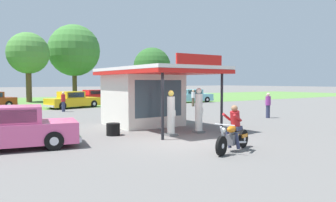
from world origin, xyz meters
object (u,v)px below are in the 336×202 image
(motorcycle_with_rider, at_px, (234,132))
(spare_tire_stack, at_px, (113,129))
(parked_car_back_row_centre_right, at_px, (97,97))
(parked_car_back_row_right, at_px, (73,100))
(gas_pump_offside, at_px, (199,112))
(parked_car_back_row_centre, at_px, (190,96))
(featured_classic_sedan, at_px, (0,130))
(bystander_chatting_near_pumps, at_px, (268,105))
(bystander_admiring_sedan, at_px, (63,101))
(bystander_leaning_by_kiosk, at_px, (168,99))
(gas_pump_nearside, at_px, (171,115))
(bystander_strolling_foreground, at_px, (193,98))

(motorcycle_with_rider, height_order, spare_tire_stack, motorcycle_with_rider)
(parked_car_back_row_centre_right, xyz_separation_m, parked_car_back_row_right, (-4.06, -4.46, -0.01))
(gas_pump_offside, xyz_separation_m, parked_car_back_row_right, (-0.30, 17.65, -0.28))
(parked_car_back_row_centre, height_order, parked_car_back_row_right, parked_car_back_row_centre)
(featured_classic_sedan, xyz_separation_m, bystander_chatting_near_pumps, (15.89, 1.24, 0.19))
(parked_car_back_row_centre, xyz_separation_m, bystander_admiring_sedan, (-15.61, -3.65, 0.15))
(parked_car_back_row_right, bearing_deg, bystander_admiring_sedan, -118.45)
(parked_car_back_row_centre_right, distance_m, bystander_chatting_near_pumps, 20.27)
(motorcycle_with_rider, xyz_separation_m, spare_tire_stack, (-2.04, 5.34, -0.38))
(featured_classic_sedan, distance_m, parked_car_back_row_right, 18.43)
(bystander_leaning_by_kiosk, height_order, bystander_admiring_sedan, bystander_leaning_by_kiosk)
(featured_classic_sedan, relative_size, bystander_chatting_near_pumps, 3.46)
(featured_classic_sedan, xyz_separation_m, parked_car_back_row_centre, (21.67, 16.96, 0.00))
(motorcycle_with_rider, height_order, bystander_leaning_by_kiosk, bystander_leaning_by_kiosk)
(bystander_admiring_sedan, distance_m, spare_tire_stack, 12.88)
(featured_classic_sedan, bearing_deg, motorcycle_with_rider, -36.15)
(gas_pump_nearside, bearing_deg, featured_classic_sedan, 171.44)
(parked_car_back_row_centre, relative_size, spare_tire_stack, 9.49)
(bystander_chatting_near_pumps, bearing_deg, spare_tire_stack, -176.44)
(featured_classic_sedan, xyz_separation_m, bystander_admiring_sedan, (6.06, 13.30, 0.15))
(parked_car_back_row_centre, distance_m, parked_car_back_row_centre_right, 10.58)
(bystander_admiring_sedan, relative_size, spare_tire_stack, 2.65)
(gas_pump_nearside, distance_m, bystander_admiring_sedan, 14.31)
(gas_pump_offside, height_order, motorcycle_with_rider, gas_pump_offside)
(gas_pump_offside, xyz_separation_m, parked_car_back_row_centre_right, (3.76, 22.12, -0.27))
(parked_car_back_row_centre, bearing_deg, parked_car_back_row_centre_right, 156.82)
(bystander_admiring_sedan, bearing_deg, parked_car_back_row_centre_right, 53.05)
(gas_pump_nearside, height_order, spare_tire_stack, gas_pump_nearside)
(parked_car_back_row_centre, relative_size, bystander_leaning_by_kiosk, 3.38)
(parked_car_back_row_right, bearing_deg, gas_pump_nearside, -94.12)
(motorcycle_with_rider, relative_size, parked_car_back_row_centre_right, 0.39)
(motorcycle_with_rider, xyz_separation_m, parked_car_back_row_right, (1.30, 21.46, 0.02))
(featured_classic_sedan, height_order, bystander_chatting_near_pumps, bystander_chatting_near_pumps)
(gas_pump_nearside, relative_size, bystander_chatting_near_pumps, 1.21)
(bystander_chatting_near_pumps, bearing_deg, parked_car_back_row_centre, 69.82)
(parked_car_back_row_centre, distance_m, parked_car_back_row_right, 13.79)
(parked_car_back_row_centre_right, bearing_deg, bystander_strolling_foreground, -55.72)
(parked_car_back_row_centre_right, relative_size, spare_tire_stack, 9.51)
(bystander_leaning_by_kiosk, distance_m, spare_tire_stack, 13.08)
(gas_pump_offside, bearing_deg, bystander_admiring_sedan, 98.44)
(bystander_strolling_foreground, xyz_separation_m, spare_tire_stack, (-13.63, -11.45, -0.58))
(gas_pump_nearside, height_order, parked_car_back_row_centre, gas_pump_nearside)
(gas_pump_nearside, distance_m, parked_car_back_row_centre_right, 22.75)
(bystander_chatting_near_pumps, relative_size, spare_tire_stack, 2.76)
(gas_pump_offside, height_order, featured_classic_sedan, gas_pump_offside)
(bystander_chatting_near_pumps, relative_size, bystander_strolling_foreground, 1.02)
(parked_car_back_row_centre, relative_size, parked_car_back_row_centre_right, 1.00)
(spare_tire_stack, bearing_deg, parked_car_back_row_centre_right, 70.23)
(parked_car_back_row_centre_right, height_order, bystander_chatting_near_pumps, bystander_chatting_near_pumps)
(parked_car_back_row_right, xyz_separation_m, bystander_strolling_foreground, (10.29, -4.68, 0.17))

